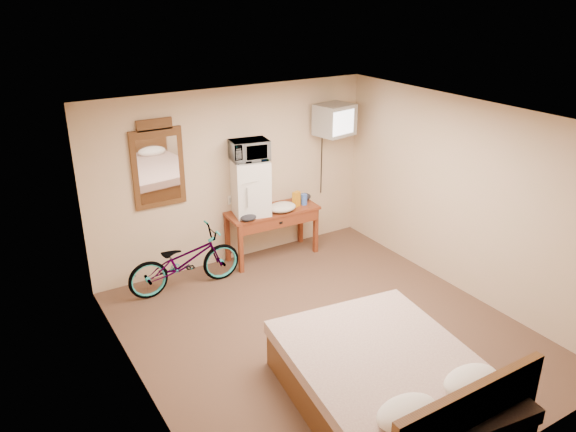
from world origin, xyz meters
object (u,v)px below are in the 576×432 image
at_px(bed, 392,385).
at_px(wall_mirror, 158,165).
at_px(bicycle, 185,261).
at_px(mini_fridge, 250,187).
at_px(microwave, 249,150).
at_px(crt_television, 334,120).
at_px(blue_cup, 304,199).
at_px(desk, 273,218).

bearing_deg(bed, wall_mirror, 103.37).
xyz_separation_m(wall_mirror, bicycle, (0.09, -0.45, -1.20)).
bearing_deg(bed, bicycle, 103.60).
relative_size(wall_mirror, bicycle, 0.76).
distance_m(mini_fridge, wall_mirror, 1.32).
xyz_separation_m(microwave, wall_mirror, (-1.21, 0.21, -0.07)).
bearing_deg(crt_television, blue_cup, -173.35).
distance_m(desk, mini_fridge, 0.61).
bearing_deg(wall_mirror, bicycle, -78.21).
xyz_separation_m(microwave, crt_television, (1.37, -0.04, 0.26)).
distance_m(microwave, crt_television, 1.40).
bearing_deg(microwave, bicycle, -158.40).
relative_size(desk, bed, 0.58).
relative_size(mini_fridge, blue_cup, 4.93).
bearing_deg(mini_fridge, bed, -95.80).
bearing_deg(desk, bicycle, -172.97).
distance_m(wall_mirror, bicycle, 1.29).
height_order(desk, bed, bed).
distance_m(mini_fridge, microwave, 0.53).
bearing_deg(bed, mini_fridge, 84.20).
bearing_deg(desk, blue_cup, -5.01).
bearing_deg(desk, crt_television, 1.14).
relative_size(desk, mini_fridge, 1.76).
relative_size(microwave, blue_cup, 3.19).
bearing_deg(bicycle, desk, -81.76).
height_order(microwave, wall_mirror, wall_mirror).
xyz_separation_m(desk, bed, (-0.68, -3.37, -0.34)).
bearing_deg(microwave, wall_mirror, 179.64).
xyz_separation_m(blue_cup, wall_mirror, (-2.04, 0.32, 0.77)).
distance_m(blue_cup, bed, 3.57).
height_order(mini_fridge, wall_mirror, wall_mirror).
bearing_deg(mini_fridge, desk, -11.03).
height_order(blue_cup, crt_television, crt_television).
relative_size(microwave, bicycle, 0.33).
relative_size(blue_cup, bicycle, 0.10).
height_order(crt_television, bed, crt_television).
distance_m(crt_television, bicycle, 2.93).
bearing_deg(mini_fridge, microwave, 56.31).
bearing_deg(bed, microwave, 84.20).
height_order(blue_cup, bicycle, blue_cup).
bearing_deg(microwave, blue_cup, 1.94).
bearing_deg(bicycle, wall_mirror, 13.01).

